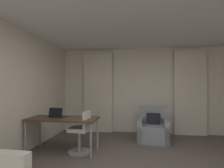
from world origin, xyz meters
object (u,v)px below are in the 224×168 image
at_px(desk_chair, 81,134).
at_px(laptop, 57,115).
at_px(desk, 63,120).
at_px(armchair, 153,130).

xyz_separation_m(desk_chair, laptop, (-0.56, 0.05, 0.38)).
bearing_deg(laptop, desk, -13.62).
bearing_deg(laptop, armchair, 27.35).
height_order(desk, desk_chair, desk_chair).
distance_m(desk, laptop, 0.18).
height_order(armchair, laptop, laptop).
xyz_separation_m(desk, desk_chair, (0.41, -0.02, -0.28)).
bearing_deg(desk_chair, desk, 177.64).
distance_m(desk_chair, laptop, 0.68).
height_order(desk_chair, laptop, laptop).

